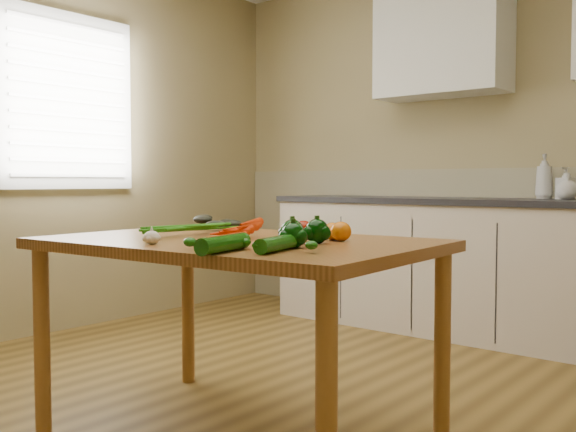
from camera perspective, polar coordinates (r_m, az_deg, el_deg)
The scene contains 19 objects.
room at distance 2.77m, azimuth -4.81°, elevation 8.04°, with size 4.04×5.04×2.64m.
counter_run at distance 4.38m, azimuth 16.21°, elevation -4.28°, with size 2.84×0.64×1.14m.
upper_cabinets at distance 4.46m, azimuth 20.86°, elevation 15.07°, with size 2.15×0.35×0.70m.
window_blinds at distance 4.60m, azimuth -18.88°, elevation 9.66°, with size 0.08×0.98×1.18m, color silver, non-canonical shape.
table at distance 2.49m, azimuth -4.58°, elevation -4.05°, with size 1.53×1.04×0.79m.
soap_bottle_a at distance 4.37m, azimuth 21.82°, elevation 3.30°, with size 0.11×0.11×0.28m, color silver.
soap_bottle_b at distance 4.25m, azimuth 23.47°, elevation 2.68°, with size 0.09×0.09×0.20m, color silver.
soap_bottle_c at distance 4.22m, azimuth 23.60°, elevation 2.45°, with size 0.13×0.13×0.16m, color silver.
carrot_bunch at distance 2.54m, azimuth -5.80°, elevation -1.10°, with size 0.27×0.21×0.07m, color #E53605, non-canonical shape.
leafy_greens at distance 2.97m, azimuth -6.33°, elevation -0.21°, with size 0.21×0.19×0.10m, color black, non-canonical shape.
garlic_bulb at distance 2.30m, azimuth -12.02°, elevation -1.89°, with size 0.06×0.06×0.05m, color white.
pepper_a at distance 2.27m, azimuth 0.38°, elevation -1.42°, with size 0.08×0.08×0.08m, color black.
pepper_b at distance 2.29m, azimuth 2.59°, elevation -1.37°, with size 0.09×0.09×0.09m, color black.
pepper_c at distance 2.12m, azimuth 0.46°, elevation -1.74°, with size 0.08×0.08×0.08m, color black.
tomato_a at distance 2.49m, azimuth 1.41°, elevation -1.20°, with size 0.08×0.08×0.07m, color #8E1002.
tomato_b at distance 2.41m, azimuth 4.00°, elevation -1.37°, with size 0.07×0.07×0.07m, color #DD6705.
tomato_c at distance 2.37m, azimuth 4.72°, elevation -1.38°, with size 0.08×0.08×0.07m, color #DD6705.
zucchini_a at distance 2.02m, azimuth -0.95°, elevation -2.47°, with size 0.05×0.05×0.23m, color #0C4407.
zucchini_b at distance 2.00m, azimuth -5.75°, elevation -2.47°, with size 0.05×0.05×0.25m, color #0C4407.
Camera 1 is at (1.93, -1.80, 1.00)m, focal length 40.00 mm.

